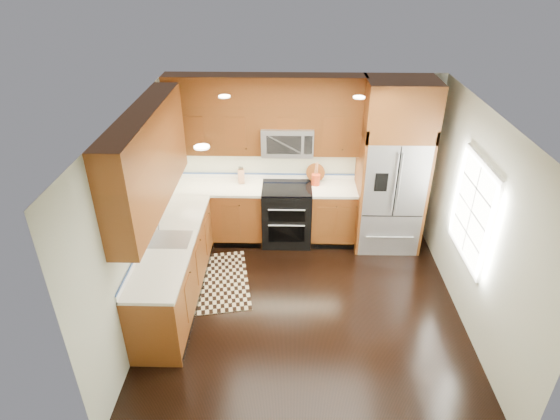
{
  "coord_description": "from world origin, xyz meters",
  "views": [
    {
      "loc": [
        -0.21,
        -4.69,
        4.16
      ],
      "look_at": [
        -0.33,
        0.6,
        1.16
      ],
      "focal_mm": 30.0,
      "sensor_mm": 36.0,
      "label": 1
    }
  ],
  "objects_px": {
    "utensil_crock": "(316,177)",
    "range": "(287,214)",
    "refrigerator": "(392,168)",
    "knife_block": "(241,176)",
    "rug": "(219,281)"
  },
  "relations": [
    {
      "from": "refrigerator",
      "to": "rug",
      "type": "bearing_deg",
      "value": -157.0
    },
    {
      "from": "refrigerator",
      "to": "knife_block",
      "type": "bearing_deg",
      "value": 174.55
    },
    {
      "from": "knife_block",
      "to": "utensil_crock",
      "type": "height_order",
      "value": "utensil_crock"
    },
    {
      "from": "refrigerator",
      "to": "utensil_crock",
      "type": "relative_size",
      "value": 7.0
    },
    {
      "from": "utensil_crock",
      "to": "refrigerator",
      "type": "bearing_deg",
      "value": -7.86
    },
    {
      "from": "range",
      "to": "utensil_crock",
      "type": "relative_size",
      "value": 2.54
    },
    {
      "from": "rug",
      "to": "knife_block",
      "type": "distance_m",
      "value": 1.67
    },
    {
      "from": "utensil_crock",
      "to": "range",
      "type": "bearing_deg",
      "value": -165.31
    },
    {
      "from": "range",
      "to": "knife_block",
      "type": "height_order",
      "value": "knife_block"
    },
    {
      "from": "range",
      "to": "refrigerator",
      "type": "xyz_separation_m",
      "value": [
        1.55,
        -0.04,
        0.83
      ]
    },
    {
      "from": "range",
      "to": "refrigerator",
      "type": "bearing_deg",
      "value": -1.4
    },
    {
      "from": "range",
      "to": "knife_block",
      "type": "xyz_separation_m",
      "value": [
        -0.71,
        0.18,
        0.58
      ]
    },
    {
      "from": "range",
      "to": "knife_block",
      "type": "distance_m",
      "value": 0.94
    },
    {
      "from": "range",
      "to": "rug",
      "type": "height_order",
      "value": "range"
    },
    {
      "from": "refrigerator",
      "to": "knife_block",
      "type": "distance_m",
      "value": 2.29
    }
  ]
}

